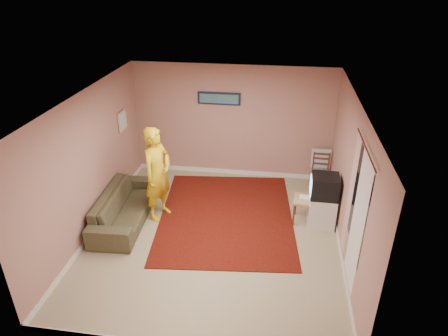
# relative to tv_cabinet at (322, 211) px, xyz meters

# --- Properties ---
(ground) EXTENTS (5.00, 5.00, 0.00)m
(ground) POSITION_rel_tv_cabinet_xyz_m (-1.95, -0.64, -0.32)
(ground) COLOR tan
(ground) RESTS_ON ground
(wall_back) EXTENTS (4.50, 0.02, 2.60)m
(wall_back) POSITION_rel_tv_cabinet_xyz_m (-1.95, 1.86, 0.98)
(wall_back) COLOR tan
(wall_back) RESTS_ON ground
(wall_front) EXTENTS (4.50, 0.02, 2.60)m
(wall_front) POSITION_rel_tv_cabinet_xyz_m (-1.95, -3.14, 0.98)
(wall_front) COLOR tan
(wall_front) RESTS_ON ground
(wall_left) EXTENTS (0.02, 5.00, 2.60)m
(wall_left) POSITION_rel_tv_cabinet_xyz_m (-4.20, -0.64, 0.98)
(wall_left) COLOR tan
(wall_left) RESTS_ON ground
(wall_right) EXTENTS (0.02, 5.00, 2.60)m
(wall_right) POSITION_rel_tv_cabinet_xyz_m (0.30, -0.64, 0.98)
(wall_right) COLOR tan
(wall_right) RESTS_ON ground
(ceiling) EXTENTS (4.50, 5.00, 0.02)m
(ceiling) POSITION_rel_tv_cabinet_xyz_m (-1.95, -0.64, 2.28)
(ceiling) COLOR silver
(ceiling) RESTS_ON wall_back
(baseboard_back) EXTENTS (4.50, 0.02, 0.10)m
(baseboard_back) POSITION_rel_tv_cabinet_xyz_m (-1.95, 1.85, -0.27)
(baseboard_back) COLOR white
(baseboard_back) RESTS_ON ground
(baseboard_left) EXTENTS (0.02, 5.00, 0.10)m
(baseboard_left) POSITION_rel_tv_cabinet_xyz_m (-4.19, -0.64, -0.27)
(baseboard_left) COLOR white
(baseboard_left) RESTS_ON ground
(baseboard_right) EXTENTS (0.02, 5.00, 0.10)m
(baseboard_right) POSITION_rel_tv_cabinet_xyz_m (0.29, -0.64, -0.27)
(baseboard_right) COLOR white
(baseboard_right) RESTS_ON ground
(window) EXTENTS (0.01, 1.10, 1.50)m
(window) POSITION_rel_tv_cabinet_xyz_m (0.29, -1.54, 1.13)
(window) COLOR black
(window) RESTS_ON wall_right
(curtain_sheer) EXTENTS (0.01, 0.75, 2.10)m
(curtain_sheer) POSITION_rel_tv_cabinet_xyz_m (0.28, -1.69, 0.93)
(curtain_sheer) COLOR white
(curtain_sheer) RESTS_ON wall_right
(curtain_floral) EXTENTS (0.01, 0.35, 2.10)m
(curtain_floral) POSITION_rel_tv_cabinet_xyz_m (0.26, -0.99, 0.93)
(curtain_floral) COLOR #EFE5CC
(curtain_floral) RESTS_ON wall_right
(curtain_rod) EXTENTS (0.02, 1.40, 0.02)m
(curtain_rod) POSITION_rel_tv_cabinet_xyz_m (0.25, -1.54, 2.00)
(curtain_rod) COLOR brown
(curtain_rod) RESTS_ON wall_right
(picture_back) EXTENTS (0.95, 0.04, 0.28)m
(picture_back) POSITION_rel_tv_cabinet_xyz_m (-2.25, 1.82, 1.53)
(picture_back) COLOR #141A37
(picture_back) RESTS_ON wall_back
(picture_left) EXTENTS (0.04, 0.38, 0.42)m
(picture_left) POSITION_rel_tv_cabinet_xyz_m (-4.17, 0.96, 1.23)
(picture_left) COLOR #C2B385
(picture_left) RESTS_ON wall_left
(area_rug) EXTENTS (2.90, 3.48, 0.02)m
(area_rug) POSITION_rel_tv_cabinet_xyz_m (-1.83, 0.04, -0.31)
(area_rug) COLOR #320C05
(area_rug) RESTS_ON ground
(tv_cabinet) EXTENTS (0.50, 0.45, 0.63)m
(tv_cabinet) POSITION_rel_tv_cabinet_xyz_m (0.00, 0.00, 0.00)
(tv_cabinet) COLOR silver
(tv_cabinet) RESTS_ON ground
(crt_tv) EXTENTS (0.51, 0.46, 0.43)m
(crt_tv) POSITION_rel_tv_cabinet_xyz_m (-0.01, 0.00, 0.53)
(crt_tv) COLOR black
(crt_tv) RESTS_ON tv_cabinet
(chair_a) EXTENTS (0.40, 0.38, 0.46)m
(chair_a) POSITION_rel_tv_cabinet_xyz_m (0.05, 1.35, 0.20)
(chair_a) COLOR #A58650
(chair_a) RESTS_ON ground
(dvd_player) EXTENTS (0.37, 0.30, 0.05)m
(dvd_player) POSITION_rel_tv_cabinet_xyz_m (0.05, 1.35, 0.14)
(dvd_player) COLOR #B4B4B9
(dvd_player) RESTS_ON chair_a
(blue_throw) EXTENTS (0.42, 0.05, 0.44)m
(blue_throw) POSITION_rel_tv_cabinet_xyz_m (0.05, 1.54, 0.37)
(blue_throw) COLOR #80AFD2
(blue_throw) RESTS_ON chair_a
(chair_b) EXTENTS (0.46, 0.48, 0.53)m
(chair_b) POSITION_rel_tv_cabinet_xyz_m (-0.32, 0.09, 0.28)
(chair_b) COLOR #A58650
(chair_b) RESTS_ON ground
(game_console) EXTENTS (0.22, 0.16, 0.04)m
(game_console) POSITION_rel_tv_cabinet_xyz_m (-0.32, 0.09, 0.20)
(game_console) COLOR silver
(game_console) RESTS_ON chair_b
(sofa) EXTENTS (0.92, 2.12, 0.61)m
(sofa) POSITION_rel_tv_cabinet_xyz_m (-3.75, -0.38, -0.01)
(sofa) COLOR #4D4A2F
(sofa) RESTS_ON ground
(person) EXTENTS (0.67, 0.80, 1.88)m
(person) POSITION_rel_tv_cabinet_xyz_m (-3.12, -0.13, 0.62)
(person) COLOR gold
(person) RESTS_ON ground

